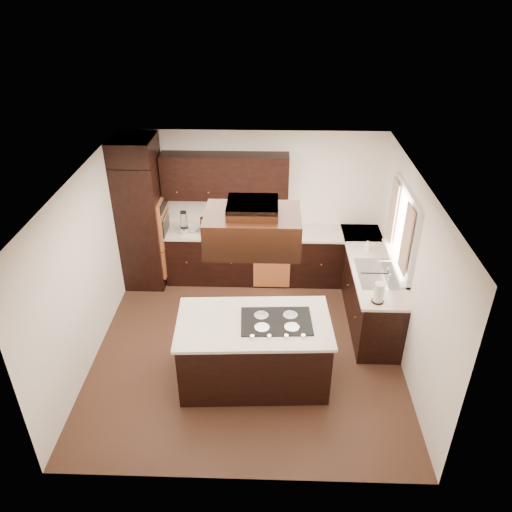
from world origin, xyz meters
The scene contains 30 objects.
floor centered at (0.00, 0.00, -0.01)m, with size 4.20×4.20×0.02m, color brown.
ceiling centered at (0.00, 0.00, 2.51)m, with size 4.20×4.20×0.02m, color silver.
wall_back centered at (0.00, 2.11, 1.25)m, with size 4.20×0.02×2.50m, color white.
wall_front centered at (0.00, -2.11, 1.25)m, with size 4.20×0.02×2.50m, color white.
wall_left centered at (-2.11, 0.00, 1.25)m, with size 0.02×4.20×2.50m, color white.
wall_right centered at (2.11, 0.00, 1.25)m, with size 0.02×4.20×2.50m, color white.
oven_column centered at (-1.78, 1.71, 1.06)m, with size 0.65×0.75×2.12m, color black.
wall_oven_face centered at (-1.43, 1.71, 1.12)m, with size 0.05×0.62×0.78m, color #C86B38.
base_cabinets_back centered at (0.03, 1.80, 0.44)m, with size 2.93×0.60×0.88m, color black.
base_cabinets_right centered at (1.80, 0.90, 0.44)m, with size 0.60×2.40×0.88m, color black.
countertop_back centered at (0.03, 1.79, 0.90)m, with size 2.93×0.63×0.04m, color beige.
countertop_right centered at (1.79, 0.90, 0.90)m, with size 0.63×2.40×0.04m, color beige.
upper_cabinets centered at (-0.43, 1.93, 1.81)m, with size 2.00×0.34×0.72m, color black.
dishwasher_front centered at (0.33, 1.50, 0.40)m, with size 0.60×0.05×0.72m, color #C86B38.
window_frame centered at (2.07, 0.55, 1.65)m, with size 0.06×1.32×1.12m, color silver.
window_pane centered at (2.10, 0.55, 1.65)m, with size 0.00×1.20×1.00m, color white.
curtain_left centered at (2.01, 0.13, 1.70)m, with size 0.02×0.34×0.90m, color beige.
curtain_right centered at (2.01, 0.97, 1.70)m, with size 0.02×0.34×0.90m, color beige.
sink_rim centered at (1.80, 0.55, 0.92)m, with size 0.52×0.84×0.01m, color silver.
island centered at (0.11, -0.60, 0.44)m, with size 1.83×1.00×0.88m, color black.
island_top centered at (0.11, -0.60, 0.90)m, with size 1.90×1.06×0.04m, color beige.
cooktop centered at (0.39, -0.58, 0.93)m, with size 0.86×0.58×0.01m, color black.
range_hood centered at (0.10, -0.55, 2.16)m, with size 1.05×0.72×0.42m, color black.
hood_duct centered at (0.10, -0.55, 2.44)m, with size 0.55×0.50×0.13m, color black.
blender_base centered at (-1.10, 1.69, 0.97)m, with size 0.15×0.15×0.10m, color silver.
blender_pitcher centered at (-1.10, 1.69, 1.15)m, with size 0.13×0.13×0.26m, color silver.
spice_rack centered at (-0.66, 1.69, 1.06)m, with size 0.35×0.09×0.29m, color black.
mixing_bowl centered at (-1.00, 1.78, 0.95)m, with size 0.27×0.27×0.07m, color silver.
soap_bottle centered at (1.77, 1.22, 1.00)m, with size 0.08×0.08×0.17m, color silver.
paper_towel centered at (1.70, -0.13, 1.06)m, with size 0.13×0.13×0.29m, color silver.
Camera 1 is at (0.29, -5.43, 4.71)m, focal length 35.00 mm.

